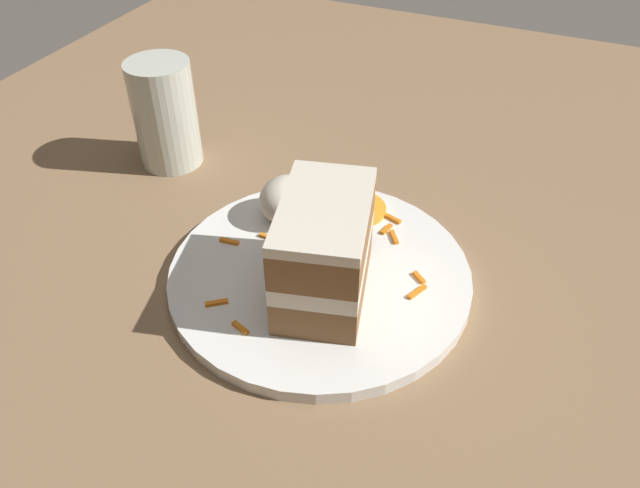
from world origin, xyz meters
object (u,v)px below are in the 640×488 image
object	(u,v)px
cake_slice	(324,250)
drinking_glass	(166,121)
plate	(320,276)
cream_dollop	(287,199)
orange_garnish	(356,208)

from	to	relation	value
cake_slice	drinking_glass	distance (m)	0.27
plate	cream_dollop	world-z (taller)	cream_dollop
cream_dollop	orange_garnish	distance (m)	0.07
plate	orange_garnish	bearing A→B (deg)	2.00
drinking_glass	cake_slice	bearing A→B (deg)	-118.85
drinking_glass	cream_dollop	bearing A→B (deg)	-108.04
cake_slice	orange_garnish	distance (m)	0.12
drinking_glass	plate	bearing A→B (deg)	-116.33
cake_slice	drinking_glass	size ratio (longest dim) A/B	1.10
plate	cream_dollop	bearing A→B (deg)	45.79
drinking_glass	orange_garnish	bearing A→B (deg)	-94.79
plate	drinking_glass	world-z (taller)	drinking_glass
cream_dollop	orange_garnish	xyz separation A→B (m)	(0.04, -0.06, -0.02)
cream_dollop	orange_garnish	world-z (taller)	cream_dollop
cake_slice	drinking_glass	world-z (taller)	drinking_glass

